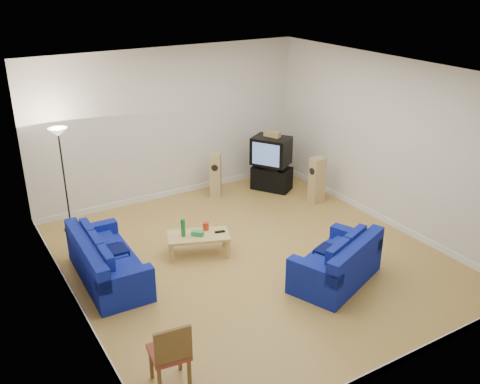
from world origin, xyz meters
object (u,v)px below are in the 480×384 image
tv_stand (272,178)px  sofa_three_seat (105,265)px  television (271,151)px  sofa_loveseat (338,266)px  coffee_table (198,237)px

tv_stand → sofa_three_seat: bearing=-101.3°
sofa_three_seat → television: television is taller
sofa_three_seat → sofa_loveseat: size_ratio=1.12×
coffee_table → tv_stand: 3.31m
sofa_loveseat → television: bearing=50.4°
sofa_three_seat → television: bearing=113.5°
tv_stand → sofa_loveseat: bearing=-51.9°
coffee_table → television: 3.32m
sofa_loveseat → tv_stand: (1.27, 3.75, -0.04)m
sofa_loveseat → television: television is taller
sofa_three_seat → television: 4.77m
sofa_loveseat → coffee_table: sofa_loveseat is taller
tv_stand → television: television is taller
sofa_loveseat → television: 3.99m
television → sofa_three_seat: bearing=-100.4°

